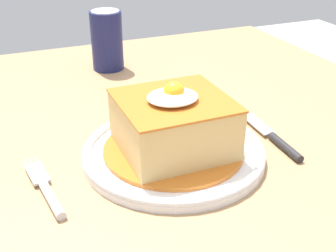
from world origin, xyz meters
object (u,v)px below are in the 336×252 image
Objects in this scene: soda_can at (107,40)px; main_plate at (173,151)px; fork at (47,190)px; knife at (276,139)px.

main_plate is at bearing -92.22° from soda_can.
main_plate is 2.08× the size of soda_can.
fork is at bearing -173.25° from main_plate.
main_plate is 0.16m from knife.
main_plate is 0.39m from soda_can.
soda_can reaches higher than main_plate.
soda_can is (0.02, 0.39, 0.05)m from main_plate.
main_plate is at bearing 6.75° from fork.
main_plate reaches higher than fork.
fork and knife have the same top height.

